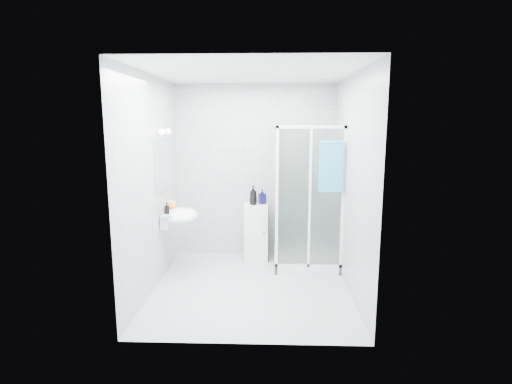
{
  "coord_description": "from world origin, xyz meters",
  "views": [
    {
      "loc": [
        0.22,
        -4.71,
        2.05
      ],
      "look_at": [
        0.05,
        0.35,
        1.15
      ],
      "focal_mm": 28.0,
      "sensor_mm": 36.0,
      "label": 1
    }
  ],
  "objects_px": {
    "shampoo_bottle_b": "(262,196)",
    "shower_enclosure": "(301,236)",
    "hand_towel": "(331,165)",
    "storage_cabinet": "(256,232)",
    "soap_dispenser_black": "(167,208)",
    "soap_dispenser_orange": "(172,204)",
    "wall_basin": "(179,216)",
    "shampoo_bottle_a": "(253,195)"
  },
  "relations": [
    {
      "from": "wall_basin",
      "to": "shampoo_bottle_a",
      "type": "xyz_separation_m",
      "value": [
        0.97,
        0.55,
        0.19
      ]
    },
    {
      "from": "wall_basin",
      "to": "shampoo_bottle_a",
      "type": "bearing_deg",
      "value": 29.34
    },
    {
      "from": "shampoo_bottle_b",
      "to": "soap_dispenser_black",
      "type": "xyz_separation_m",
      "value": [
        -1.23,
        -0.77,
        -0.02
      ]
    },
    {
      "from": "wall_basin",
      "to": "soap_dispenser_orange",
      "type": "distance_m",
      "value": 0.24
    },
    {
      "from": "shower_enclosure",
      "to": "wall_basin",
      "type": "xyz_separation_m",
      "value": [
        -1.66,
        -0.32,
        0.35
      ]
    },
    {
      "from": "wall_basin",
      "to": "shampoo_bottle_a",
      "type": "relative_size",
      "value": 1.97
    },
    {
      "from": "soap_dispenser_orange",
      "to": "hand_towel",
      "type": "bearing_deg",
      "value": -6.32
    },
    {
      "from": "shower_enclosure",
      "to": "soap_dispenser_black",
      "type": "xyz_separation_m",
      "value": [
        -1.78,
        -0.46,
        0.49
      ]
    },
    {
      "from": "wall_basin",
      "to": "storage_cabinet",
      "type": "bearing_deg",
      "value": 29.66
    },
    {
      "from": "shower_enclosure",
      "to": "hand_towel",
      "type": "relative_size",
      "value": 3.05
    },
    {
      "from": "hand_towel",
      "to": "soap_dispenser_black",
      "type": "height_order",
      "value": "hand_towel"
    },
    {
      "from": "shampoo_bottle_a",
      "to": "soap_dispenser_black",
      "type": "xyz_separation_m",
      "value": [
        -1.1,
        -0.69,
        -0.05
      ]
    },
    {
      "from": "soap_dispenser_black",
      "to": "shower_enclosure",
      "type": "bearing_deg",
      "value": 14.6
    },
    {
      "from": "shower_enclosure",
      "to": "soap_dispenser_black",
      "type": "bearing_deg",
      "value": -165.4
    },
    {
      "from": "shampoo_bottle_a",
      "to": "soap_dispenser_orange",
      "type": "relative_size",
      "value": 1.89
    },
    {
      "from": "shampoo_bottle_b",
      "to": "shower_enclosure",
      "type": "bearing_deg",
      "value": -29.04
    },
    {
      "from": "soap_dispenser_orange",
      "to": "shampoo_bottle_b",
      "type": "bearing_deg",
      "value": 21.06
    },
    {
      "from": "shower_enclosure",
      "to": "wall_basin",
      "type": "height_order",
      "value": "shower_enclosure"
    },
    {
      "from": "shower_enclosure",
      "to": "soap_dispenser_black",
      "type": "height_order",
      "value": "shower_enclosure"
    },
    {
      "from": "wall_basin",
      "to": "storage_cabinet",
      "type": "xyz_separation_m",
      "value": [
        1.02,
        0.58,
        -0.37
      ]
    },
    {
      "from": "shower_enclosure",
      "to": "shampoo_bottle_b",
      "type": "relative_size",
      "value": 9.01
    },
    {
      "from": "hand_towel",
      "to": "soap_dispenser_orange",
      "type": "height_order",
      "value": "hand_towel"
    },
    {
      "from": "storage_cabinet",
      "to": "hand_towel",
      "type": "height_order",
      "value": "hand_towel"
    },
    {
      "from": "soap_dispenser_black",
      "to": "storage_cabinet",
      "type": "bearing_deg",
      "value": 32.48
    },
    {
      "from": "storage_cabinet",
      "to": "wall_basin",
      "type": "bearing_deg",
      "value": -148.8
    },
    {
      "from": "shampoo_bottle_a",
      "to": "shampoo_bottle_b",
      "type": "distance_m",
      "value": 0.15
    },
    {
      "from": "hand_towel",
      "to": "shampoo_bottle_b",
      "type": "height_order",
      "value": "hand_towel"
    },
    {
      "from": "hand_towel",
      "to": "soap_dispenser_orange",
      "type": "relative_size",
      "value": 4.36
    },
    {
      "from": "storage_cabinet",
      "to": "shampoo_bottle_b",
      "type": "bearing_deg",
      "value": 27.78
    },
    {
      "from": "shampoo_bottle_b",
      "to": "soap_dispenser_orange",
      "type": "distance_m",
      "value": 1.32
    },
    {
      "from": "wall_basin",
      "to": "hand_towel",
      "type": "height_order",
      "value": "hand_towel"
    },
    {
      "from": "shampoo_bottle_b",
      "to": "soap_dispenser_black",
      "type": "height_order",
      "value": "shampoo_bottle_b"
    },
    {
      "from": "shower_enclosure",
      "to": "hand_towel",
      "type": "distance_m",
      "value": 1.17
    },
    {
      "from": "shower_enclosure",
      "to": "wall_basin",
      "type": "bearing_deg",
      "value": -169.19
    },
    {
      "from": "hand_towel",
      "to": "shampoo_bottle_b",
      "type": "xyz_separation_m",
      "value": [
        -0.89,
        0.71,
        -0.54
      ]
    },
    {
      "from": "shampoo_bottle_b",
      "to": "soap_dispenser_orange",
      "type": "bearing_deg",
      "value": -158.94
    },
    {
      "from": "shampoo_bottle_b",
      "to": "soap_dispenser_orange",
      "type": "xyz_separation_m",
      "value": [
        -1.23,
        -0.47,
        -0.02
      ]
    },
    {
      "from": "soap_dispenser_black",
      "to": "hand_towel",
      "type": "bearing_deg",
      "value": 1.69
    },
    {
      "from": "hand_towel",
      "to": "soap_dispenser_black",
      "type": "distance_m",
      "value": 2.19
    },
    {
      "from": "shower_enclosure",
      "to": "hand_towel",
      "type": "bearing_deg",
      "value": -49.96
    },
    {
      "from": "shampoo_bottle_a",
      "to": "shampoo_bottle_b",
      "type": "relative_size",
      "value": 1.28
    },
    {
      "from": "soap_dispenser_black",
      "to": "soap_dispenser_orange",
      "type": "bearing_deg",
      "value": 90.0
    }
  ]
}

